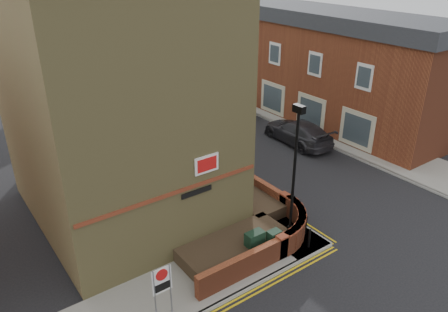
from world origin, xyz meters
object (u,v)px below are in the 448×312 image
(zone_sign, at_px, (162,284))
(silver_car_near, at_px, (183,126))
(utility_cabinet_large, at_px, (255,244))
(lamppost, at_px, (294,177))

(zone_sign, height_order, silver_car_near, zone_sign)
(utility_cabinet_large, bearing_deg, silver_car_near, 71.10)
(lamppost, distance_m, zone_sign, 6.85)
(zone_sign, bearing_deg, silver_car_near, 56.66)
(lamppost, bearing_deg, silver_car_near, 78.84)
(lamppost, distance_m, utility_cabinet_large, 3.24)
(utility_cabinet_large, relative_size, zone_sign, 0.55)
(lamppost, relative_size, zone_sign, 2.86)
(lamppost, xyz_separation_m, silver_car_near, (2.63, 13.32, -2.65))
(utility_cabinet_large, height_order, zone_sign, zone_sign)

